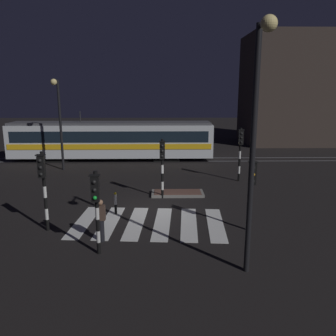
% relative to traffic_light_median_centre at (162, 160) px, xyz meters
% --- Properties ---
extents(ground_plane, '(120.00, 120.00, 0.00)m').
position_rel_traffic_light_median_centre_xyz_m(ground_plane, '(-0.61, -1.71, -2.17)').
color(ground_plane, black).
extents(rail_near, '(80.00, 0.12, 0.03)m').
position_rel_traffic_light_median_centre_xyz_m(rail_near, '(-0.61, 10.13, -2.15)').
color(rail_near, '#59595E').
rests_on(rail_near, ground).
extents(rail_far, '(80.00, 0.12, 0.03)m').
position_rel_traffic_light_median_centre_xyz_m(rail_far, '(-0.61, 11.57, -2.15)').
color(rail_far, '#59595E').
rests_on(rail_far, ground).
extents(crosswalk_zebra, '(6.89, 4.38, 0.02)m').
position_rel_traffic_light_median_centre_xyz_m(crosswalk_zebra, '(-0.61, -3.61, -2.16)').
color(crosswalk_zebra, silver).
rests_on(crosswalk_zebra, ground).
extents(traffic_island, '(2.95, 1.26, 0.18)m').
position_rel_traffic_light_median_centre_xyz_m(traffic_island, '(0.86, 0.66, -2.08)').
color(traffic_island, slate).
rests_on(traffic_island, ground).
extents(traffic_light_median_centre, '(0.36, 0.42, 3.28)m').
position_rel_traffic_light_median_centre_xyz_m(traffic_light_median_centre, '(0.00, 0.00, 0.00)').
color(traffic_light_median_centre, black).
rests_on(traffic_light_median_centre, ground).
extents(traffic_light_corner_far_right, '(0.36, 0.42, 3.49)m').
position_rel_traffic_light_median_centre_xyz_m(traffic_light_corner_far_right, '(5.03, 3.59, 0.14)').
color(traffic_light_corner_far_right, black).
rests_on(traffic_light_corner_far_right, ground).
extents(traffic_light_corner_near_left, '(0.36, 0.42, 3.40)m').
position_rel_traffic_light_median_centre_xyz_m(traffic_light_corner_near_left, '(-4.89, -4.42, 0.08)').
color(traffic_light_corner_near_left, black).
rests_on(traffic_light_corner_near_left, ground).
extents(traffic_light_kerb_mid_left, '(0.36, 0.42, 3.09)m').
position_rel_traffic_light_median_centre_xyz_m(traffic_light_kerb_mid_left, '(-2.33, -6.61, -0.13)').
color(traffic_light_kerb_mid_left, black).
rests_on(traffic_light_kerb_mid_left, ground).
extents(traffic_light_corner_near_right, '(0.36, 0.42, 3.11)m').
position_rel_traffic_light_median_centre_xyz_m(traffic_light_corner_near_right, '(3.65, -4.58, -0.12)').
color(traffic_light_corner_near_right, black).
rests_on(traffic_light_corner_near_right, ground).
extents(street_lamp_trackside_left, '(0.44, 1.21, 6.61)m').
position_rel_traffic_light_median_centre_xyz_m(street_lamp_trackside_left, '(-7.43, 6.96, 2.07)').
color(street_lamp_trackside_left, black).
rests_on(street_lamp_trackside_left, ground).
extents(street_lamp_near_kerb, '(0.44, 1.21, 7.70)m').
position_rel_traffic_light_median_centre_xyz_m(street_lamp_near_kerb, '(2.73, -8.08, 2.67)').
color(street_lamp_near_kerb, black).
rests_on(street_lamp_near_kerb, ground).
extents(tram, '(17.12, 2.58, 4.15)m').
position_rel_traffic_light_median_centre_xyz_m(tram, '(-4.27, 10.85, -0.42)').
color(tram, silver).
rests_on(tram, ground).
extents(pedestrian_waiting_at_kerb, '(0.36, 0.24, 1.71)m').
position_rel_traffic_light_median_centre_xyz_m(pedestrian_waiting_at_kerb, '(-2.41, -5.45, -1.29)').
color(pedestrian_waiting_at_kerb, black).
rests_on(pedestrian_waiting_at_kerb, ground).
extents(bollard_island_edge, '(0.12, 0.12, 1.11)m').
position_rel_traffic_light_median_centre_xyz_m(bollard_island_edge, '(-2.24, -2.47, -1.61)').
color(bollard_island_edge, black).
rests_on(bollard_island_edge, ground).
extents(building_backdrop, '(10.31, 8.00, 11.82)m').
position_rel_traffic_light_median_centre_xyz_m(building_backdrop, '(14.55, 20.77, 3.74)').
color(building_backdrop, '#382D28').
rests_on(building_backdrop, ground).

